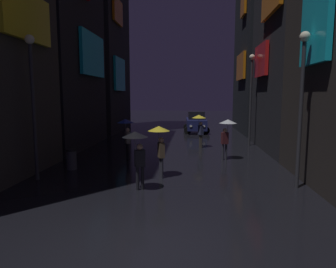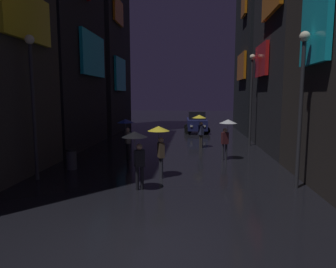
{
  "view_description": "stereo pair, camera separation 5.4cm",
  "coord_description": "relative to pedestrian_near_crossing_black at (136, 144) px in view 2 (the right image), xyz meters",
  "views": [
    {
      "loc": [
        1.18,
        -6.05,
        3.37
      ],
      "look_at": [
        0.0,
        8.33,
        1.49
      ],
      "focal_mm": 32.0,
      "sensor_mm": 36.0,
      "label": 1
    },
    {
      "loc": [
        1.23,
        -6.05,
        3.37
      ],
      "look_at": [
        0.0,
        8.33,
        1.49
      ],
      "focal_mm": 32.0,
      "sensor_mm": 36.0,
      "label": 2
    }
  ],
  "objects": [
    {
      "name": "building_right_far",
      "position": [
        8.25,
        18.24,
        6.33
      ],
      "size": [
        4.25,
        8.76,
        16.0
      ],
      "color": "black",
      "rests_on": "ground"
    },
    {
      "name": "car_distant",
      "position": [
        2.27,
        17.15,
        -0.74
      ],
      "size": [
        2.39,
        4.22,
        1.92
      ],
      "color": "navy",
      "rests_on": "ground"
    },
    {
      "name": "streetlamp_right_near",
      "position": [
        5.76,
        0.76,
        1.8
      ],
      "size": [
        0.36,
        0.36,
        5.54
      ],
      "color": "#2D2D33",
      "rests_on": "ground"
    },
    {
      "name": "streetlamp_right_far",
      "position": [
        5.76,
        10.08,
        2.04
      ],
      "size": [
        0.36,
        0.36,
        6.0
      ],
      "color": "#2D2D33",
      "rests_on": "ground"
    },
    {
      "name": "pedestrian_near_crossing_black",
      "position": [
        0.0,
        0.0,
        0.0
      ],
      "size": [
        0.9,
        0.9,
        2.12
      ],
      "color": "black",
      "rests_on": "ground"
    },
    {
      "name": "streetlamp_left_near",
      "position": [
        -4.24,
        1.02,
        1.85
      ],
      "size": [
        0.36,
        0.36,
        5.64
      ],
      "color": "#2D2D33",
      "rests_on": "ground"
    },
    {
      "name": "building_right_mid",
      "position": [
        8.24,
        8.76,
        6.93
      ],
      "size": [
        4.25,
        7.8,
        17.17
      ],
      "color": "#232328",
      "rests_on": "ground"
    },
    {
      "name": "pedestrian_foreground_right_yellow",
      "position": [
        0.61,
        1.8,
        0.0
      ],
      "size": [
        0.9,
        0.9,
        2.12
      ],
      "color": "#2D2D38",
      "rests_on": "ground"
    },
    {
      "name": "pedestrian_midstreet_centre_blue",
      "position": [
        -1.55,
        5.27,
        0.0
      ],
      "size": [
        0.9,
        0.9,
        2.12
      ],
      "color": "black",
      "rests_on": "ground"
    },
    {
      "name": "pedestrian_midstreet_left_clear",
      "position": [
        3.73,
        5.45,
        0.0
      ],
      "size": [
        0.9,
        0.9,
        2.12
      ],
      "color": "#2D2D38",
      "rests_on": "ground"
    },
    {
      "name": "pedestrian_far_right_yellow",
      "position": [
        2.39,
        9.0,
        0.0
      ],
      "size": [
        0.9,
        0.9,
        2.12
      ],
      "color": "#38332D",
      "rests_on": "ground"
    },
    {
      "name": "ground_plane",
      "position": [
        0.76,
        -4.13,
        -1.67
      ],
      "size": [
        120.0,
        120.0,
        0.0
      ],
      "primitive_type": "plane",
      "color": "black"
    },
    {
      "name": "trash_bin",
      "position": [
        -3.54,
        2.78,
        -1.2
      ],
      "size": [
        0.46,
        0.46,
        0.93
      ],
      "color": "#3F3F47",
      "rests_on": "ground"
    }
  ]
}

